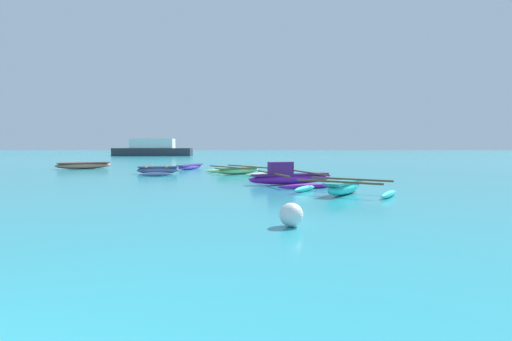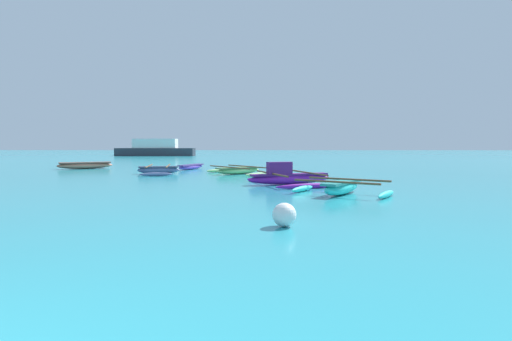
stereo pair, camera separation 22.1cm
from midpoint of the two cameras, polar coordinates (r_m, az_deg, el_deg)
name	(u,v)px [view 1 (the left image)]	position (r m, az deg, el deg)	size (l,w,h in m)	color
moored_boat_0	(238,170)	(22.52, -2.86, 0.02)	(4.02, 4.42, 0.44)	#A1E086
moored_boat_1	(289,177)	(16.76, 4.39, -0.95)	(3.78, 4.48, 0.94)	purple
moored_boat_2	(158,170)	(23.31, -14.07, 0.08)	(2.41, 3.85, 0.49)	slate
moored_boat_3	(84,165)	(29.77, -23.61, 0.70)	(3.49, 2.46, 0.46)	tan
moored_boat_4	(344,187)	(13.63, 12.04, -2.37)	(3.49, 3.00, 0.50)	#2DDAD2
moored_boat_5	(190,167)	(27.07, -9.64, 0.55)	(1.47, 2.91, 0.33)	#6B43BF
mooring_buoy_0	(291,215)	(8.11, 4.27, -6.32)	(0.49, 0.49, 0.49)	white
distant_ferry	(153,149)	(61.26, -14.65, 3.00)	(11.54, 2.54, 2.54)	#2D333D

